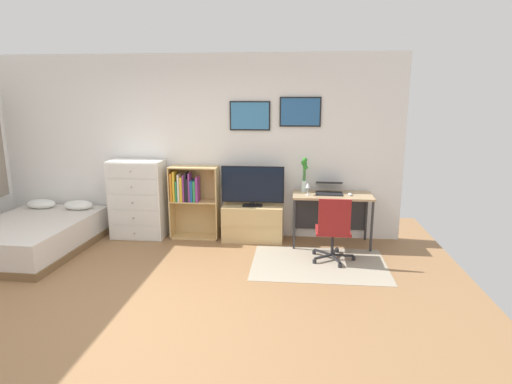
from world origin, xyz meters
The scene contains 14 objects.
ground_plane centered at (0.00, 0.00, 0.00)m, with size 7.20×7.20×0.00m, color #936B44.
wall_back_with_posters centered at (0.02, 2.43, 1.36)m, with size 6.12×0.09×2.70m.
area_rug centered at (1.84, 1.31, 0.00)m, with size 1.70×1.20×0.01m, color #9E937F.
bed centered at (-2.07, 1.42, 0.22)m, with size 1.43×1.94×0.56m.
dresser centered at (-0.83, 2.15, 0.59)m, with size 0.79×0.46×1.17m.
bookshelf centered at (-0.05, 2.22, 0.65)m, with size 0.72×0.30×1.08m.
tv_stand centered at (0.90, 2.17, 0.26)m, with size 0.89×0.41×0.53m.
television centered at (0.90, 2.15, 0.82)m, with size 0.91×0.16×0.59m.
desk centered at (2.04, 2.17, 0.60)m, with size 1.11×0.56×0.74m.
office_chair centered at (2.01, 1.40, 0.46)m, with size 0.56×0.58×0.86m.
laptop centered at (1.99, 2.18, 0.81)m, with size 0.39×0.42×0.17m.
computer_mouse centered at (2.28, 2.04, 0.76)m, with size 0.06×0.10×0.03m, color silver.
bamboo_vase centered at (1.64, 2.24, 0.99)m, with size 0.10×0.11×0.50m.
wine_glass centered at (1.69, 2.02, 0.87)m, with size 0.07×0.07×0.18m.
Camera 1 is at (1.54, -3.82, 2.07)m, focal length 29.78 mm.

